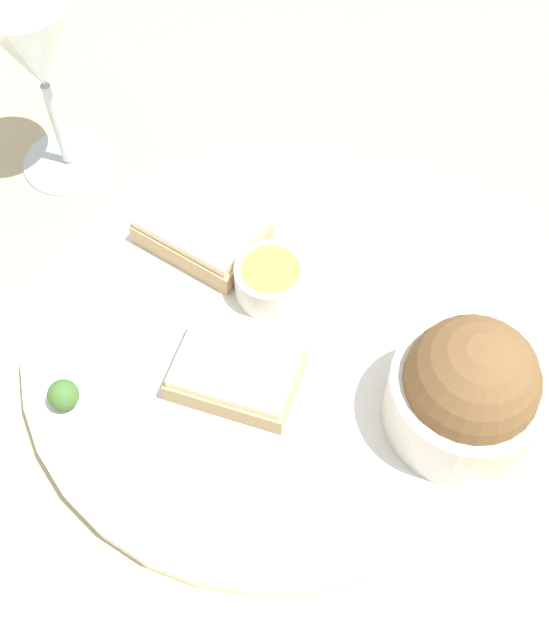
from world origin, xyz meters
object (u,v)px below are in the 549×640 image
sauce_ramekin (270,279)px  cheese_toast_near (202,230)px  wine_glass (35,55)px  cheese_toast_far (236,373)px  salad_bowl (467,391)px

sauce_ramekin → cheese_toast_near: 0.07m
cheese_toast_near → wine_glass: (-0.15, -0.03, 0.09)m
cheese_toast_near → wine_glass: size_ratio=0.65×
cheese_toast_far → wine_glass: (-0.26, 0.03, 0.09)m
sauce_ramekin → salad_bowl: bearing=9.6°
cheese_toast_far → salad_bowl: bearing=38.4°
cheese_toast_far → wine_glass: wine_glass is taller
cheese_toast_near → wine_glass: bearing=-169.4°
cheese_toast_near → wine_glass: 0.17m
cheese_toast_far → wine_glass: 0.27m
sauce_ramekin → cheese_toast_near: bearing=-173.6°
wine_glass → cheese_toast_far: bearing=-6.7°
sauce_ramekin → cheese_toast_far: size_ratio=0.51×
sauce_ramekin → cheese_toast_near: sauce_ramekin is taller
sauce_ramekin → cheese_toast_near: (-0.07, -0.01, -0.00)m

